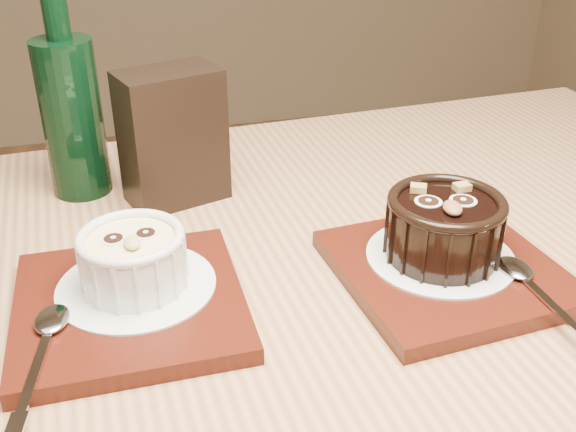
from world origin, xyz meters
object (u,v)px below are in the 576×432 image
condiment_stand (173,137)px  tray_right (446,270)px  ramekin_white (133,257)px  ramekin_dark (444,224)px  green_bottle (71,112)px  table (280,388)px  tray_left (130,305)px

condiment_stand → tray_right: bearing=-46.2°
ramekin_white → ramekin_dark: bearing=-10.0°
green_bottle → ramekin_dark: bearing=-39.8°
condiment_stand → ramekin_white: bearing=-107.4°
tray_right → condiment_stand: condiment_stand is taller
table → tray_left: 0.16m
table → green_bottle: size_ratio=5.33×
green_bottle → table: bearing=-59.9°
tray_right → ramekin_dark: bearing=99.4°
ramekin_dark → condiment_stand: condiment_stand is taller
ramekin_dark → condiment_stand: bearing=147.0°
tray_left → condiment_stand: bearing=71.9°
tray_right → condiment_stand: (-0.21, 0.22, 0.06)m
ramekin_white → green_bottle: bearing=96.1°
tray_left → ramekin_white: ramekin_white is taller
ramekin_dark → condiment_stand: 0.29m
tray_left → condiment_stand: 0.21m
tray_right → ramekin_dark: (-0.00, 0.01, 0.04)m
table → ramekin_dark: 0.20m
tray_left → tray_right: bearing=-4.7°
table → ramekin_white: (-0.11, 0.04, 0.13)m
tray_right → condiment_stand: size_ratio=1.29×
tray_right → condiment_stand: 0.30m
tray_right → ramekin_dark: ramekin_dark is taller
ramekin_white → tray_left: bearing=-121.4°
ramekin_dark → condiment_stand: (-0.21, 0.21, 0.02)m
ramekin_white → condiment_stand: 0.19m
ramekin_white → green_bottle: green_bottle is taller
table → tray_right: bearing=0.3°
tray_left → tray_right: size_ratio=1.00×
tray_left → tray_right: (0.27, -0.02, 0.00)m
ramekin_white → green_bottle: 0.23m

